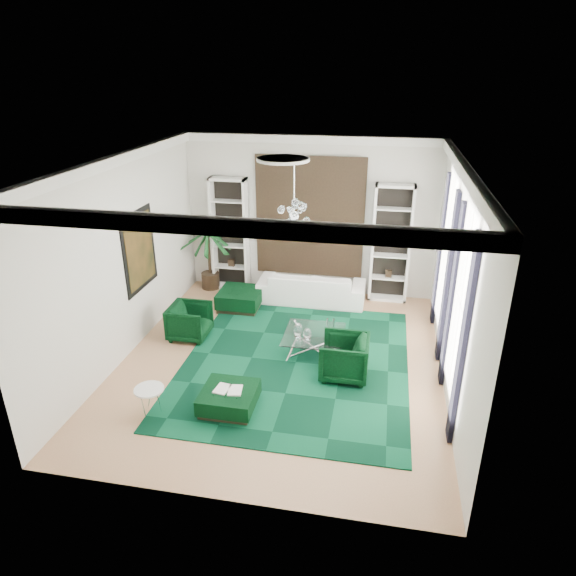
% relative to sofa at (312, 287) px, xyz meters
% --- Properties ---
extents(floor, '(6.00, 7.00, 0.02)m').
position_rel_sofa_xyz_m(floor, '(-0.17, -2.84, -0.38)').
color(floor, tan).
rests_on(floor, ground).
extents(ceiling, '(6.00, 7.00, 0.02)m').
position_rel_sofa_xyz_m(ceiling, '(-0.17, -2.84, 3.44)').
color(ceiling, white).
rests_on(ceiling, ground).
extents(wall_back, '(6.00, 0.02, 3.80)m').
position_rel_sofa_xyz_m(wall_back, '(-0.17, 0.67, 1.53)').
color(wall_back, silver).
rests_on(wall_back, ground).
extents(wall_front, '(6.00, 0.02, 3.80)m').
position_rel_sofa_xyz_m(wall_front, '(-0.17, -6.35, 1.53)').
color(wall_front, silver).
rests_on(wall_front, ground).
extents(wall_left, '(0.02, 7.00, 3.80)m').
position_rel_sofa_xyz_m(wall_left, '(-3.18, -2.84, 1.53)').
color(wall_left, silver).
rests_on(wall_left, ground).
extents(wall_right, '(0.02, 7.00, 3.80)m').
position_rel_sofa_xyz_m(wall_right, '(2.84, -2.84, 1.53)').
color(wall_right, silver).
rests_on(wall_right, ground).
extents(crown_molding, '(6.00, 7.00, 0.18)m').
position_rel_sofa_xyz_m(crown_molding, '(-0.17, -2.84, 3.33)').
color(crown_molding, white).
rests_on(crown_molding, ceiling).
extents(ceiling_medallion, '(0.90, 0.90, 0.05)m').
position_rel_sofa_xyz_m(ceiling_medallion, '(-0.17, -2.54, 3.40)').
color(ceiling_medallion, white).
rests_on(ceiling_medallion, ceiling).
extents(tapestry, '(2.50, 0.06, 2.80)m').
position_rel_sofa_xyz_m(tapestry, '(-0.17, 0.62, 1.53)').
color(tapestry, black).
rests_on(tapestry, wall_back).
extents(shelving_left, '(0.90, 0.38, 2.80)m').
position_rel_sofa_xyz_m(shelving_left, '(-2.12, 0.47, 1.03)').
color(shelving_left, white).
rests_on(shelving_left, floor).
extents(shelving_right, '(0.90, 0.38, 2.80)m').
position_rel_sofa_xyz_m(shelving_right, '(1.78, 0.47, 1.03)').
color(shelving_right, white).
rests_on(shelving_right, floor).
extents(painting, '(0.04, 1.30, 1.60)m').
position_rel_sofa_xyz_m(painting, '(-3.14, -2.24, 1.48)').
color(painting, black).
rests_on(painting, wall_left).
extents(window_near, '(0.03, 1.10, 2.90)m').
position_rel_sofa_xyz_m(window_near, '(2.82, -3.74, 1.53)').
color(window_near, white).
rests_on(window_near, wall_right).
extents(curtain_near_a, '(0.07, 0.30, 3.25)m').
position_rel_sofa_xyz_m(curtain_near_a, '(2.79, -4.52, 1.28)').
color(curtain_near_a, black).
rests_on(curtain_near_a, floor).
extents(curtain_near_b, '(0.07, 0.30, 3.25)m').
position_rel_sofa_xyz_m(curtain_near_b, '(2.79, -2.96, 1.28)').
color(curtain_near_b, black).
rests_on(curtain_near_b, floor).
extents(window_far, '(0.03, 1.10, 2.90)m').
position_rel_sofa_xyz_m(window_far, '(2.82, -1.34, 1.53)').
color(window_far, white).
rests_on(window_far, wall_right).
extents(curtain_far_a, '(0.07, 0.30, 3.25)m').
position_rel_sofa_xyz_m(curtain_far_a, '(2.79, -2.12, 1.28)').
color(curtain_far_a, black).
rests_on(curtain_far_a, floor).
extents(curtain_far_b, '(0.07, 0.30, 3.25)m').
position_rel_sofa_xyz_m(curtain_far_b, '(2.79, -0.56, 1.28)').
color(curtain_far_b, black).
rests_on(curtain_far_b, floor).
extents(rug, '(4.20, 5.00, 0.02)m').
position_rel_sofa_xyz_m(rug, '(0.13, -2.84, -0.36)').
color(rug, black).
rests_on(rug, floor).
extents(sofa, '(2.52, 0.99, 0.74)m').
position_rel_sofa_xyz_m(sofa, '(0.00, 0.00, 0.00)').
color(sofa, white).
rests_on(sofa, floor).
extents(armchair_left, '(0.80, 0.78, 0.73)m').
position_rel_sofa_xyz_m(armchair_left, '(-2.21, -2.25, -0.00)').
color(armchair_left, black).
rests_on(armchair_left, floor).
extents(armchair_right, '(0.86, 0.84, 0.79)m').
position_rel_sofa_xyz_m(armchair_right, '(1.06, -3.11, 0.02)').
color(armchair_right, black).
rests_on(armchair_right, floor).
extents(coffee_table, '(1.16, 1.16, 0.40)m').
position_rel_sofa_xyz_m(coffee_table, '(0.40, -2.35, -0.17)').
color(coffee_table, white).
rests_on(coffee_table, floor).
extents(ottoman_side, '(0.96, 0.96, 0.43)m').
position_rel_sofa_xyz_m(ottoman_side, '(-1.58, -0.66, -0.16)').
color(ottoman_side, black).
rests_on(ottoman_side, floor).
extents(ottoman_front, '(0.88, 0.88, 0.35)m').
position_rel_sofa_xyz_m(ottoman_front, '(-0.71, -4.43, -0.19)').
color(ottoman_front, black).
rests_on(ottoman_front, floor).
extents(book, '(0.46, 0.31, 0.03)m').
position_rel_sofa_xyz_m(book, '(-0.71, -4.43, 0.00)').
color(book, white).
rests_on(book, ottoman_front).
extents(side_table, '(0.48, 0.48, 0.46)m').
position_rel_sofa_xyz_m(side_table, '(-1.92, -4.80, -0.14)').
color(side_table, white).
rests_on(side_table, floor).
extents(palm, '(1.53, 1.53, 2.46)m').
position_rel_sofa_xyz_m(palm, '(-2.64, 0.31, 0.86)').
color(palm, '#144B1E').
rests_on(palm, floor).
extents(chandelier, '(0.71, 0.71, 0.64)m').
position_rel_sofa_xyz_m(chandelier, '(0.05, -2.72, 2.48)').
color(chandelier, white).
rests_on(chandelier, ceiling).
extents(table_plant, '(0.12, 0.10, 0.21)m').
position_rel_sofa_xyz_m(table_plant, '(0.69, -2.59, 0.14)').
color(table_plant, '#144B1E').
rests_on(table_plant, coffee_table).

